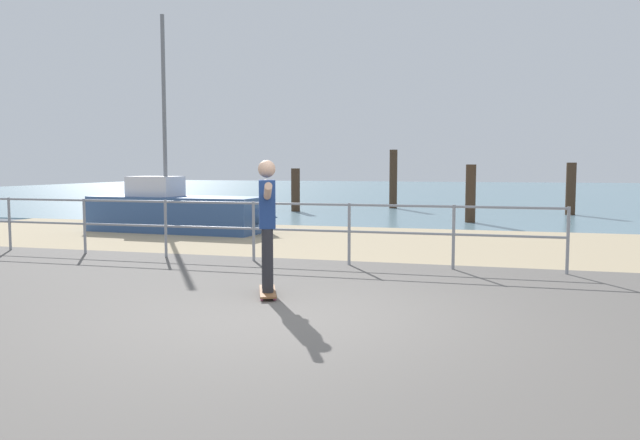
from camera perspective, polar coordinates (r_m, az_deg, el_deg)
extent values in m
cube|color=#605B56|center=(6.06, -4.21, -10.98)|extent=(24.00, 10.00, 0.04)
cube|color=tan|center=(13.72, 7.18, -2.05)|extent=(24.00, 6.00, 0.04)
cube|color=slate|center=(41.56, 12.86, 2.52)|extent=(72.00, 50.00, 0.04)
cylinder|color=gray|center=(13.63, -26.39, -0.36)|extent=(0.05, 0.05, 1.05)
cylinder|color=gray|center=(12.56, -20.62, -0.57)|extent=(0.05, 0.05, 1.05)
cylinder|color=gray|center=(11.64, -13.86, -0.81)|extent=(0.05, 0.05, 1.05)
cylinder|color=gray|center=(10.91, -6.06, -1.07)|extent=(0.05, 0.05, 1.05)
cylinder|color=gray|center=(10.40, 2.67, -1.33)|extent=(0.05, 0.05, 1.05)
cylinder|color=gray|center=(10.16, 12.05, -1.59)|extent=(0.05, 0.05, 1.05)
cylinder|color=gray|center=(10.20, 21.61, -1.80)|extent=(0.05, 0.05, 1.05)
cylinder|color=gray|center=(11.21, -10.13, 1.58)|extent=(11.89, 0.04, 0.04)
cylinder|color=gray|center=(11.24, -10.09, -0.67)|extent=(11.89, 0.04, 0.04)
cube|color=#335184|center=(16.09, -12.90, 0.50)|extent=(4.48, 1.66, 0.90)
cone|color=#335184|center=(15.04, -5.77, 0.30)|extent=(1.14, 0.83, 0.77)
cylinder|color=slate|center=(16.27, -14.00, 9.99)|extent=(0.10, 0.10, 4.47)
cube|color=silver|center=(16.38, -14.74, 2.99)|extent=(1.25, 0.97, 0.50)
cube|color=brown|center=(8.03, -4.79, -6.48)|extent=(0.48, 0.82, 0.02)
cylinder|color=#E5598C|center=(7.77, -4.14, -7.19)|extent=(0.05, 0.07, 0.06)
cylinder|color=#E5598C|center=(7.77, -5.32, -7.20)|extent=(0.05, 0.07, 0.06)
cylinder|color=#E5598C|center=(8.32, -4.28, -6.38)|extent=(0.05, 0.07, 0.06)
cylinder|color=#E5598C|center=(8.32, -5.39, -6.39)|extent=(0.05, 0.07, 0.06)
cylinder|color=#26262B|center=(7.84, -4.79, -3.71)|extent=(0.14, 0.14, 0.80)
cylinder|color=#26262B|center=(8.08, -4.83, -3.45)|extent=(0.14, 0.14, 0.80)
cube|color=navy|center=(7.89, -4.84, 1.46)|extent=(0.32, 0.41, 0.60)
sphere|color=tan|center=(7.88, -4.87, 4.65)|extent=(0.22, 0.22, 0.22)
cylinder|color=tan|center=(7.44, -4.77, 2.63)|extent=(0.29, 0.55, 0.23)
cylinder|color=tan|center=(8.33, -4.93, 2.87)|extent=(0.29, 0.55, 0.23)
cylinder|color=#422D1E|center=(22.72, -2.24, 2.73)|extent=(0.32, 0.32, 1.57)
cylinder|color=#422D1E|center=(24.59, 6.68, 3.70)|extent=(0.30, 0.30, 2.29)
cylinder|color=#422D1E|center=(18.75, 13.53, 2.33)|extent=(0.29, 0.29, 1.70)
cylinder|color=#422D1E|center=(22.69, 21.85, 2.63)|extent=(0.32, 0.32, 1.77)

